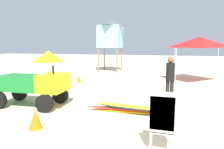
# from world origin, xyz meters

# --- Properties ---
(ground) EXTENTS (80.00, 80.00, 0.00)m
(ground) POSITION_xyz_m (0.00, 0.00, 0.00)
(ground) COLOR beige
(utility_cart) EXTENTS (2.60, 1.40, 1.50)m
(utility_cart) POSITION_xyz_m (-2.69, 0.99, 0.78)
(utility_cart) COLOR #197A2D
(utility_cart) RESTS_ON ground
(stacked_plastic_chairs) EXTENTS (0.48, 0.48, 1.29)m
(stacked_plastic_chairs) POSITION_xyz_m (1.87, -0.99, 0.74)
(stacked_plastic_chairs) COLOR white
(stacked_plastic_chairs) RESTS_ON ground
(surfboard_pile) EXTENTS (2.66, 0.64, 0.32)m
(surfboard_pile) POSITION_xyz_m (0.73, 1.14, 0.15)
(surfboard_pile) COLOR yellow
(surfboard_pile) RESTS_ON ground
(lifeguard_near_center) EXTENTS (0.32, 0.32, 1.76)m
(lifeguard_near_center) POSITION_xyz_m (2.04, 2.82, 1.02)
(lifeguard_near_center) COLOR black
(lifeguard_near_center) RESTS_ON ground
(popup_canopy) EXTENTS (2.73, 2.73, 2.70)m
(popup_canopy) POSITION_xyz_m (3.69, 7.94, 2.37)
(popup_canopy) COLOR #B2B2B7
(popup_canopy) RESTS_ON ground
(lifeguard_tower) EXTENTS (1.98, 1.98, 4.25)m
(lifeguard_tower) POSITION_xyz_m (-2.78, 11.18, 3.13)
(lifeguard_tower) COLOR olive
(lifeguard_tower) RESTS_ON ground
(beach_umbrella_left) EXTENTS (1.82, 1.82, 1.88)m
(beach_umbrella_left) POSITION_xyz_m (-4.70, 5.03, 1.56)
(beach_umbrella_left) COLOR beige
(beach_umbrella_left) RESTS_ON ground
(traffic_cone_near) EXTENTS (0.36, 0.36, 0.52)m
(traffic_cone_near) POSITION_xyz_m (-1.36, -0.72, 0.26)
(traffic_cone_near) COLOR orange
(traffic_cone_near) RESTS_ON ground
(traffic_cone_far) EXTENTS (0.33, 0.33, 0.47)m
(traffic_cone_far) POSITION_xyz_m (-3.16, 5.72, 0.23)
(traffic_cone_far) COLOR orange
(traffic_cone_far) RESTS_ON ground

